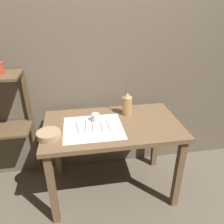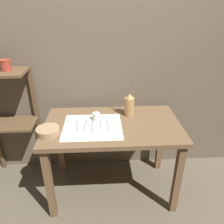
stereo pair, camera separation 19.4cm
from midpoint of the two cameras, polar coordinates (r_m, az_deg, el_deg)
The scene contains 13 objects.
ground_plane at distance 2.50m, azimuth -2.30°, elevation -19.25°, with size 12.00×12.00×0.00m, color brown.
stone_wall_back at distance 2.29m, azimuth -4.43°, elevation 11.58°, with size 7.00×0.06×2.40m.
wooden_table at distance 2.06m, azimuth -2.65°, elevation -5.85°, with size 1.25×0.73×0.80m.
wooden_shelf_unit at distance 2.39m, azimuth -29.38°, elevation -0.02°, with size 0.52×0.32×1.24m.
linen_cloth at distance 1.95m, azimuth -7.80°, elevation -4.18°, with size 0.52×0.46×0.00m.
pitcher_with_flowers at distance 2.12m, azimuth 1.34°, elevation 1.94°, with size 0.09×0.09×0.40m.
wooden_bowl at distance 1.89m, azimuth -19.07°, elevation -5.72°, with size 0.20×0.20×0.05m.
glass_tumbler_near at distance 2.04m, azimuth -7.07°, elevation -1.44°, with size 0.07×0.07×0.07m.
fork_outer at distance 1.97m, azimuth -11.86°, elevation -4.15°, with size 0.03×0.19×0.00m.
spoon_inner at distance 2.01m, azimuth -9.65°, elevation -3.13°, with size 0.04×0.20×0.02m.
spoon_outer at distance 2.01m, azimuth -7.93°, elevation -2.96°, with size 0.03×0.20×0.02m.
knife_center at distance 1.97m, azimuth -5.71°, elevation -3.62°, with size 0.02×0.19×0.00m.
fork_inner at distance 1.97m, azimuth -3.80°, elevation -3.53°, with size 0.03×0.19×0.00m.
Camera 1 is at (-0.29, -1.72, 1.79)m, focal length 35.00 mm.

